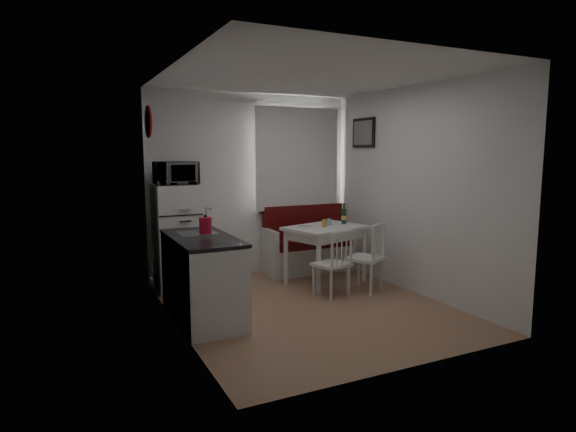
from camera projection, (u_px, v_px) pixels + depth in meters
The scene contains 22 objects.
floor at pixel (308, 307), 5.56m from camera, with size 3.00×3.50×0.02m, color tan.
ceiling at pixel (310, 76), 5.21m from camera, with size 3.00×3.50×0.02m, color white.
wall_back at pixel (252, 185), 6.94m from camera, with size 3.00×0.02×2.60m, color white.
wall_front at pixel (413, 213), 3.82m from camera, with size 3.00×0.02×2.60m, color white.
wall_left at pixel (175, 201), 4.74m from camera, with size 0.02×3.50×2.60m, color white.
wall_right at pixel (414, 190), 6.03m from camera, with size 0.02×3.50×2.60m, color white.
window at pixel (296, 162), 7.18m from camera, with size 1.22×0.06×1.47m, color white.
curtain at pixel (298, 159), 7.11m from camera, with size 1.35×0.02×1.50m, color white.
kitchen_counter at pixel (202, 277), 5.12m from camera, with size 0.62×1.32×1.16m.
wall_sign at pixel (149, 122), 5.93m from camera, with size 0.40×0.40×0.03m, color #1B1FA7.
picture_frame at pixel (363, 133), 6.90m from camera, with size 0.04×0.52×0.42m, color black.
bench at pixel (308, 249), 7.21m from camera, with size 1.38×0.53×0.98m.
dining_table at pixel (326, 233), 6.51m from camera, with size 1.21×1.00×0.78m.
chair_left at pixel (335, 257), 5.84m from camera, with size 0.48×0.47×0.45m.
chair_right at pixel (369, 250), 6.05m from camera, with size 0.57×0.58×0.48m.
fridge at pixel (177, 237), 6.20m from camera, with size 0.55×0.55×1.37m, color white.
microwave at pixel (176, 173), 6.05m from camera, with size 0.52×0.35×0.29m, color white.
kettle at pixel (205, 226), 5.08m from camera, with size 0.16×0.16×0.22m, color red.
wine_bottle at pixel (344, 213), 6.72m from camera, with size 0.07×0.07×0.29m, color #143F21, non-canonical shape.
drinking_glass_orange at pixel (325, 223), 6.43m from camera, with size 0.06×0.06×0.10m, color #C38920.
drinking_glass_blue at pixel (329, 222), 6.57m from camera, with size 0.06×0.06×0.09m, color #88B9E7.
plate at pixel (306, 227), 6.39m from camera, with size 0.22×0.22×0.02m, color white.
Camera 1 is at (-2.55, -4.73, 1.79)m, focal length 30.00 mm.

